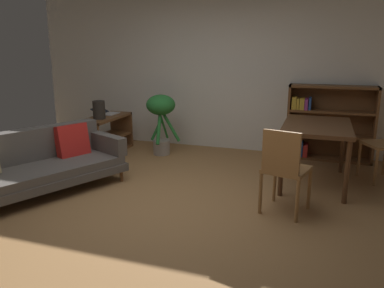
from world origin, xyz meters
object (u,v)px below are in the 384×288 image
Objects in this scene: dining_chair_near at (284,166)px; bookshelf at (324,124)px; desk_speaker at (99,110)px; potted_floor_plant at (161,114)px; fabric_couch at (34,164)px; open_laptop at (106,112)px; media_console at (106,135)px; dining_table at (317,131)px.

bookshelf is (0.37, 2.32, 0.03)m from dining_chair_near.
desk_speaker is 0.29× the size of potted_floor_plant.
potted_floor_plant is (0.78, 2.04, 0.31)m from fabric_couch.
potted_floor_plant is (1.01, -0.02, 0.03)m from open_laptop.
fabric_couch reaches higher than media_console.
open_laptop is 0.32× the size of dining_table.
open_laptop is at bearing 114.28° from media_console.
open_laptop is 1.42× the size of desk_speaker.
media_console is 0.88× the size of dining_table.
fabric_couch is 2.25× the size of potted_floor_plant.
dining_chair_near is at bearing -23.69° from desk_speaker.
fabric_couch is 4.20m from bookshelf.
media_console is at bearing 96.48° from desk_speaker.
potted_floor_plant is 0.76× the size of bookshelf.
dining_table reaches higher than fabric_couch.
open_laptop is at bearing 150.84° from dining_chair_near.
open_laptop is 3.47m from dining_table.
dining_table is (2.39, -0.64, 0.03)m from potted_floor_plant.
dining_chair_near is at bearing -99.17° from bookshelf.
potted_floor_plant is (0.90, 0.22, 0.37)m from media_console.
desk_speaker reaches higher than open_laptop.
media_console is 3.49m from bookshelf.
desk_speaker is at bearing -155.04° from potted_floor_plant.
fabric_couch is 1.69m from desk_speaker.
bookshelf is (3.49, 0.58, -0.08)m from open_laptop.
dining_table is (3.40, -0.66, 0.06)m from open_laptop.
desk_speaker is 0.23× the size of dining_table.
dining_chair_near reaches higher than fabric_couch.
open_laptop is 3.57m from dining_chair_near.
fabric_couch is 1.72× the size of bookshelf.
dining_table is 0.98× the size of bookshelf.
potted_floor_plant is at bearing 140.80° from dining_chair_near.
media_console is at bearing 153.52° from dining_chair_near.
media_console is 2.72× the size of open_laptop.
bookshelf is (3.36, 1.01, -0.20)m from desk_speaker.
dining_table is at bearing 75.43° from dining_chair_near.
media_console is at bearing 172.81° from dining_table.
dining_chair_near is (2.89, 0.32, 0.16)m from fabric_couch.
desk_speaker is at bearing 156.31° from dining_chair_near.
dining_table is (3.29, -0.42, 0.40)m from media_console.
desk_speaker is at bearing 93.61° from fabric_couch.
media_console is at bearing -65.72° from open_laptop.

